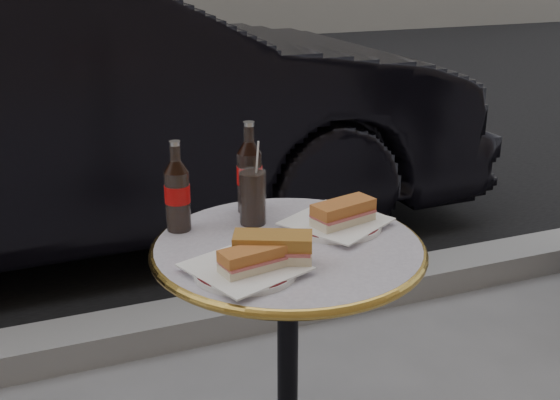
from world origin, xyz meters
name	(u,v)px	position (x,y,z in m)	size (l,w,h in m)	color
asphalt_road	(73,107)	(0.00, 5.00, 0.00)	(40.00, 8.00, 0.00)	black
curb	(195,321)	(0.00, 0.90, 0.05)	(40.00, 0.20, 0.12)	gray
bistro_table	(288,382)	(0.00, 0.00, 0.37)	(0.62, 0.62, 0.73)	#BAB2C4
plate_left	(245,270)	(-0.14, -0.10, 0.74)	(0.22, 0.22, 0.01)	white
plate_right	(336,224)	(0.14, 0.05, 0.74)	(0.22, 0.22, 0.01)	white
sandwich_left_a	(253,260)	(-0.13, -0.12, 0.77)	(0.13, 0.06, 0.05)	#B8682E
sandwich_left_b	(273,249)	(-0.07, -0.10, 0.77)	(0.16, 0.08, 0.06)	#A46B29
sandwich_right	(343,214)	(0.15, 0.03, 0.77)	(0.15, 0.07, 0.05)	#B4642D
cola_bottle_left	(177,186)	(-0.21, 0.17, 0.84)	(0.06, 0.06, 0.22)	black
cola_bottle_right	(249,167)	(-0.01, 0.22, 0.85)	(0.06, 0.06, 0.23)	black
cola_glass	(253,197)	(-0.03, 0.14, 0.80)	(0.07, 0.07, 0.13)	black
parked_car	(51,106)	(-0.36, 1.99, 0.67)	(4.05, 1.40, 1.33)	black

